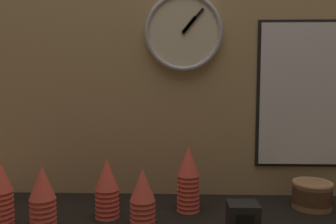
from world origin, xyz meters
TOP-DOWN VIEW (x-y plane):
  - ground_plane at (0.00, 0.00)cm, footprint 160.00×56.00cm
  - wall_tiled_back at (0.00, 26.50)cm, footprint 160.00×3.00cm
  - cup_stack_center_right at (4.67, 7.04)cm, footprint 8.43×8.43cm
  - cup_stack_left at (-42.06, -10.25)cm, footprint 8.43×8.43cm
  - cup_stack_center_left at (-23.53, 0.44)cm, footprint 8.43×8.43cm
  - cup_stack_center at (-10.54, -6.24)cm, footprint 8.43×8.43cm
  - cup_stack_far_left at (-56.82, -8.44)cm, footprint 8.43×8.43cm
  - bowl_stack_far_right at (50.74, 11.21)cm, footprint 14.52×14.52cm
  - wall_clock at (2.94, 23.46)cm, footprint 30.83×2.70cm
  - menu_board at (54.31, 24.35)cm, footprint 44.06×1.32cm
  - napkin_dispenser at (21.14, -11.93)cm, footprint 9.51×8.54cm

SIDE VIEW (x-z plane):
  - ground_plane at x=0.00cm, z-range -4.00..0.00cm
  - napkin_dispenser at x=21.14cm, z-range 0.00..9.72cm
  - bowl_stack_far_right at x=50.74cm, z-range 0.31..10.29cm
  - cup_stack_center at x=-10.54cm, z-range 0.00..19.00cm
  - cup_stack_left at x=-42.06cm, z-range 0.00..20.63cm
  - cup_stack_center_left at x=-23.53cm, z-range 0.00..20.63cm
  - cup_stack_far_left at x=-56.82cm, z-range 0.00..22.25cm
  - cup_stack_center_right at x=4.67cm, z-range 0.00..23.88cm
  - menu_board at x=54.31cm, z-range 12.31..70.86cm
  - wall_tiled_back at x=0.00cm, z-range 0.00..105.00cm
  - wall_clock at x=2.94cm, z-range 50.63..81.46cm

